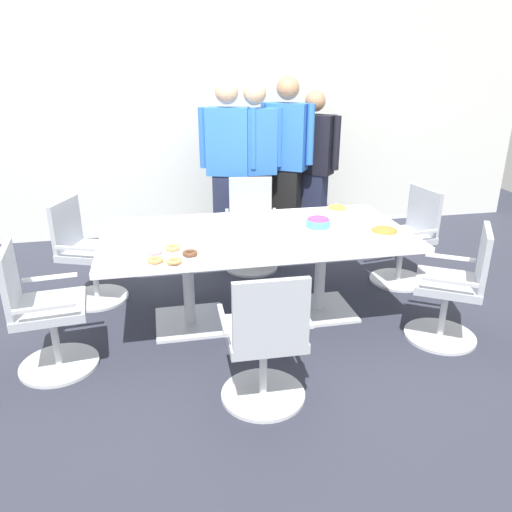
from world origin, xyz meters
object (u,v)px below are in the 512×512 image
(office_chair_1, at_px, (87,257))
(snack_bowl_chips_yellow, at_px, (337,211))
(office_chair_4, at_px, (454,291))
(snack_bowl_pretzels, at_px, (384,233))
(person_standing_2, at_px, (286,161))
(snack_bowl_candy_mix, at_px, (318,222))
(plate_stack, at_px, (161,230))
(person_standing_3, at_px, (313,167))
(office_chair_5, at_px, (407,241))
(person_standing_0, at_px, (228,166))
(conference_table, at_px, (256,247))
(office_chair_0, at_px, (251,229))
(office_chair_2, at_px, (43,316))
(napkin_pile, at_px, (213,235))
(donut_platter, at_px, (170,256))
(person_standing_1, at_px, (255,166))
(office_chair_3, at_px, (265,346))

(office_chair_1, xyz_separation_m, snack_bowl_chips_yellow, (2.16, -0.36, 0.40))
(office_chair_4, height_order, snack_bowl_pretzels, office_chair_4)
(person_standing_2, height_order, snack_bowl_candy_mix, person_standing_2)
(snack_bowl_pretzels, height_order, plate_stack, snack_bowl_pretzels)
(person_standing_3, distance_m, snack_bowl_chips_yellow, 1.48)
(office_chair_5, relative_size, person_standing_0, 0.50)
(conference_table, distance_m, office_chair_0, 1.13)
(office_chair_2, distance_m, snack_bowl_chips_yellow, 2.47)
(office_chair_1, bearing_deg, napkin_pile, 76.08)
(office_chair_1, bearing_deg, person_standing_3, 136.09)
(plate_stack, bearing_deg, donut_platter, -85.53)
(office_chair_2, height_order, person_standing_2, person_standing_2)
(office_chair_0, height_order, person_standing_2, person_standing_2)
(office_chair_4, distance_m, office_chair_5, 1.10)
(conference_table, bearing_deg, snack_bowl_chips_yellow, 19.55)
(conference_table, height_order, person_standing_1, person_standing_1)
(person_standing_0, relative_size, donut_platter, 4.93)
(office_chair_0, height_order, person_standing_0, person_standing_0)
(office_chair_1, distance_m, donut_platter, 1.31)
(office_chair_5, bearing_deg, office_chair_0, 55.95)
(office_chair_5, bearing_deg, conference_table, 97.15)
(person_standing_0, xyz_separation_m, snack_bowl_candy_mix, (0.50, -1.55, -0.17))
(person_standing_3, distance_m, donut_platter, 2.74)
(snack_bowl_chips_yellow, bearing_deg, office_chair_3, -124.41)
(office_chair_1, bearing_deg, person_standing_0, 145.68)
(office_chair_3, xyz_separation_m, person_standing_3, (1.18, 2.83, 0.49))
(office_chair_1, height_order, office_chair_2, same)
(napkin_pile, bearing_deg, person_standing_2, 59.63)
(person_standing_2, height_order, donut_platter, person_standing_2)
(office_chair_2, xyz_separation_m, snack_bowl_chips_yellow, (2.33, 0.71, 0.40))
(snack_bowl_candy_mix, relative_size, donut_platter, 0.53)
(office_chair_2, bearing_deg, office_chair_0, 125.63)
(office_chair_2, bearing_deg, office_chair_4, 80.11)
(person_standing_2, height_order, snack_bowl_pretzels, person_standing_2)
(office_chair_5, relative_size, snack_bowl_chips_yellow, 5.26)
(snack_bowl_chips_yellow, bearing_deg, person_standing_3, 80.55)
(office_chair_4, xyz_separation_m, person_standing_0, (-1.36, 2.23, 0.56))
(office_chair_1, distance_m, snack_bowl_chips_yellow, 2.22)
(office_chair_1, xyz_separation_m, snack_bowl_candy_mix, (1.91, -0.60, 0.39))
(conference_table, xyz_separation_m, office_chair_1, (-1.39, 0.63, -0.22))
(person_standing_0, bearing_deg, person_standing_1, -161.00)
(conference_table, relative_size, office_chair_0, 2.64)
(office_chair_4, relative_size, snack_bowl_chips_yellow, 5.26)
(office_chair_3, xyz_separation_m, snack_bowl_candy_mix, (0.69, 1.14, 0.39))
(conference_table, xyz_separation_m, snack_bowl_candy_mix, (0.52, 0.04, 0.17))
(office_chair_2, height_order, office_chair_4, same)
(plate_stack, bearing_deg, person_standing_1, 54.18)
(person_standing_3, relative_size, snack_bowl_chips_yellow, 9.93)
(snack_bowl_candy_mix, bearing_deg, office_chair_4, -38.43)
(office_chair_3, relative_size, office_chair_4, 1.00)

